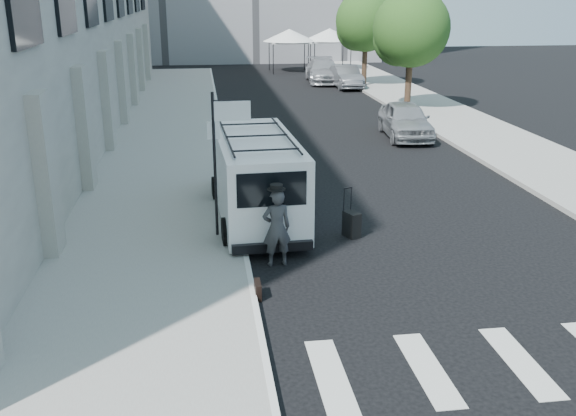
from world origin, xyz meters
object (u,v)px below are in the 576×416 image
object	(u,v)px
suitcase	(352,224)
parked_car_b	(346,77)
parked_car_c	(323,71)
parked_car_a	(405,120)
cargo_van	(256,176)
businessman	(277,228)
briefcase	(258,290)

from	to	relation	value
suitcase	parked_car_b	size ratio (longest dim) A/B	0.29
suitcase	parked_car_c	size ratio (longest dim) A/B	0.23
parked_car_a	parked_car_c	xyz separation A→B (m)	(-0.15, 17.68, 0.03)
cargo_van	parked_car_c	world-z (taller)	cargo_van
parked_car_a	businessman	bearing A→B (deg)	-113.88
briefcase	parked_car_c	xyz separation A→B (m)	(7.35, 31.79, 0.61)
parked_car_c	briefcase	bearing A→B (deg)	-99.07
parked_car_b	businessman	bearing A→B (deg)	-106.84
businessman	suitcase	size ratio (longest dim) A/B	1.43
briefcase	parked_car_b	xyz separation A→B (m)	(8.30, 29.00, 0.53)
briefcase	parked_car_b	distance (m)	30.17
cargo_van	parked_car_c	bearing A→B (deg)	73.21
suitcase	cargo_van	xyz separation A→B (m)	(-2.24, 1.70, 0.85)
parked_car_b	parked_car_c	world-z (taller)	parked_car_c
suitcase	parked_car_b	world-z (taller)	parked_car_b
cargo_van	parked_car_a	xyz separation A→B (m)	(7.11, 9.34, -0.43)
parked_car_b	parked_car_c	xyz separation A→B (m)	(-0.95, 2.78, 0.08)
cargo_van	parked_car_b	size ratio (longest dim) A/B	1.43
businessman	suitcase	bearing A→B (deg)	-152.36
businessman	parked_car_b	distance (m)	28.50
briefcase	parked_car_a	size ratio (longest dim) A/B	0.10
briefcase	suitcase	size ratio (longest dim) A/B	0.36
businessman	parked_car_a	bearing A→B (deg)	-127.18
suitcase	cargo_van	distance (m)	2.94
businessman	parked_car_a	xyz separation A→B (m)	(6.93, 12.53, -0.14)
parked_car_b	cargo_van	bearing A→B (deg)	-109.17
parked_car_c	businessman	bearing A→B (deg)	-98.70
businessman	suitcase	xyz separation A→B (m)	(2.06, 1.49, -0.55)
cargo_van	briefcase	bearing A→B (deg)	-97.05
parked_car_a	parked_car_b	bearing A→B (deg)	91.97
parked_car_a	parked_car_c	size ratio (longest dim) A/B	0.82
businessman	parked_car_b	world-z (taller)	businessman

